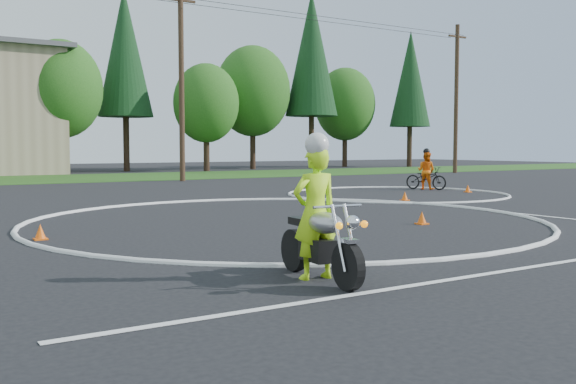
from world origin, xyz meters
TOP-DOWN VIEW (x-y plane):
  - ground at (0.00, 0.00)m, footprint 120.00×120.00m
  - grass_strip at (0.00, 27.00)m, footprint 120.00×10.00m
  - course_markings at (2.17, 4.35)m, footprint 19.05×19.05m
  - primary_motorcycle at (-3.30, -3.11)m, footprint 0.70×1.99m
  - rider_primary_grp at (-3.30, -2.97)m, footprint 0.68×0.47m
  - rider_second_grp at (10.88, 9.40)m, footprint 1.22×1.88m
  - traffic_cones at (3.90, 2.74)m, footprint 16.98×10.45m
  - treeline at (14.78, 34.61)m, footprint 38.20×8.10m
  - utility_poles at (5.00, 21.00)m, footprint 41.60×1.12m

SIDE VIEW (x-z plane):
  - ground at x=0.00m, z-range 0.00..0.00m
  - course_markings at x=2.17m, z-range -0.05..0.07m
  - grass_strip at x=0.00m, z-range 0.00..0.02m
  - traffic_cones at x=3.90m, z-range -0.01..0.29m
  - primary_motorcycle at x=-3.30m, z-range -0.02..1.03m
  - rider_second_grp at x=10.88m, z-range -0.25..1.46m
  - rider_primary_grp at x=-3.30m, z-range -0.03..1.91m
  - utility_poles at x=5.00m, z-range 0.20..10.20m
  - treeline at x=14.78m, z-range -0.64..13.88m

